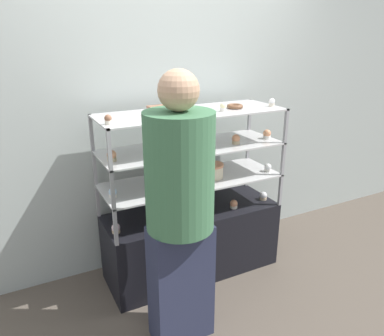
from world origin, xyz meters
name	(u,v)px	position (x,y,z in m)	size (l,w,h in m)	color
ground_plane	(192,269)	(0.00, 0.00, 0.00)	(20.00, 20.00, 0.00)	brown
back_wall	(170,111)	(0.00, 0.40, 1.30)	(8.00, 0.05, 2.60)	#A8B2AD
display_base	(192,240)	(0.00, 0.00, 0.28)	(1.41, 0.50, 0.56)	black
display_riser_lower	(192,181)	(0.00, 0.00, 0.81)	(1.41, 0.50, 0.27)	#99999E
display_riser_middle	(192,148)	(0.00, 0.00, 1.08)	(1.41, 0.50, 0.27)	#99999E
display_riser_upper	(192,113)	(0.00, 0.00, 1.35)	(1.41, 0.50, 0.27)	#99999E
layer_cake_centerpiece	(212,171)	(0.16, -0.04, 0.89)	(0.18, 0.18, 0.11)	beige
sheet_cake_frosted	(168,111)	(-0.22, -0.05, 1.40)	(0.26, 0.13, 0.07)	#C66660
cupcake_0	(116,228)	(-0.65, -0.07, 0.59)	(0.06, 0.06, 0.07)	#CCB28C
cupcake_1	(159,220)	(-0.33, -0.10, 0.59)	(0.06, 0.06, 0.07)	#CCB28C
cupcake_2	(199,211)	(0.01, -0.10, 0.59)	(0.06, 0.06, 0.07)	#CCB28C
cupcake_3	(234,204)	(0.32, -0.12, 0.59)	(0.06, 0.06, 0.07)	beige
cupcake_4	(263,196)	(0.64, -0.10, 0.59)	(0.06, 0.06, 0.07)	#CCB28C
price_tag_0	(185,225)	(-0.17, -0.23, 0.58)	(0.04, 0.00, 0.04)	white
cupcake_5	(113,193)	(-0.65, -0.05, 0.86)	(0.06, 0.06, 0.07)	white
cupcake_6	(195,178)	(-0.01, -0.06, 0.86)	(0.06, 0.06, 0.07)	beige
cupcake_7	(268,168)	(0.64, -0.13, 0.86)	(0.06, 0.06, 0.07)	white
price_tag_1	(175,193)	(-0.25, -0.23, 0.85)	(0.04, 0.00, 0.04)	white
cupcake_8	(112,156)	(-0.64, -0.06, 1.13)	(0.06, 0.06, 0.08)	#CCB28C
cupcake_9	(156,152)	(-0.33, -0.11, 1.13)	(0.06, 0.06, 0.08)	beige
cupcake_10	(196,144)	(0.00, -0.07, 1.13)	(0.06, 0.06, 0.08)	#CCB28C
cupcake_11	(236,139)	(0.33, -0.09, 1.13)	(0.06, 0.06, 0.08)	#CCB28C
cupcake_12	(267,134)	(0.64, -0.08, 1.13)	(0.06, 0.06, 0.08)	white
price_tag_2	(161,159)	(-0.35, -0.23, 1.12)	(0.04, 0.00, 0.04)	white
cupcake_13	(108,120)	(-0.66, -0.13, 1.39)	(0.05, 0.05, 0.06)	beige
cupcake_14	(223,107)	(0.21, -0.10, 1.39)	(0.05, 0.05, 0.06)	white
cupcake_15	(272,102)	(0.65, -0.11, 1.39)	(0.05, 0.05, 0.06)	beige
price_tag_3	(153,120)	(-0.40, -0.23, 1.39)	(0.04, 0.00, 0.04)	white
donut_glazed	(235,106)	(0.35, -0.04, 1.38)	(0.12, 0.12, 0.03)	brown
customer_figure	(180,209)	(-0.39, -0.61, 0.93)	(0.40, 0.40, 1.73)	#282D47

